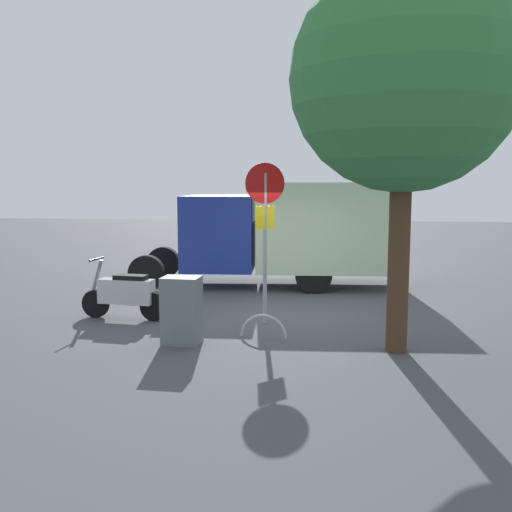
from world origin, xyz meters
TOP-DOWN VIEW (x-y plane):
  - ground_plane at (0.00, 0.00)m, footprint 60.00×60.00m
  - box_truck_near at (0.24, -3.49)m, footprint 6.92×2.59m
  - motorcycle at (3.18, 0.63)m, footprint 1.81×0.56m
  - stop_sign at (0.42, 0.62)m, footprint 0.71×0.33m
  - street_tree at (-1.87, 2.22)m, footprint 3.50×3.50m
  - utility_cabinet at (1.65, 2.19)m, footprint 0.64×0.50m
  - bike_rack_hoop at (0.33, 1.69)m, footprint 0.85×0.17m

SIDE VIEW (x-z plane):
  - ground_plane at x=0.00m, z-range 0.00..0.00m
  - bike_rack_hoop at x=0.33m, z-range -0.43..0.43m
  - motorcycle at x=3.18m, z-range -0.08..1.12m
  - utility_cabinet at x=1.65m, z-range 0.00..1.13m
  - box_truck_near at x=0.24m, z-range 0.18..2.87m
  - stop_sign at x=0.42m, z-range 0.51..3.56m
  - street_tree at x=-1.87m, z-range 1.24..7.26m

